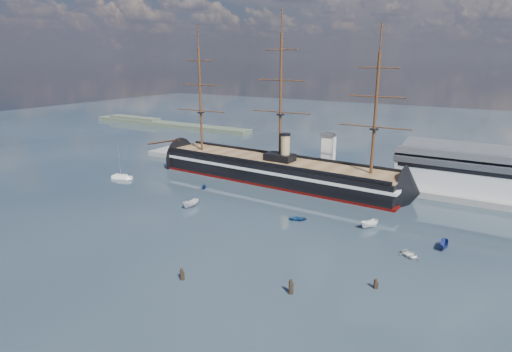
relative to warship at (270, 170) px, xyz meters
The scene contains 16 objects.
ground 24.41m from the warship, 56.19° to the right, with size 600.00×600.00×0.00m, color #1C2731.
quay 28.63m from the warship, 34.37° to the left, with size 180.00×18.00×2.00m, color slate.
warehouse 74.25m from the warship, 15.65° to the left, with size 63.00×21.00×11.60m.
quay_tower 21.69m from the warship, 38.41° to the left, with size 5.00×5.00×15.00m.
shoreline 146.51m from the warship, 149.20° to the left, with size 120.00×10.00×4.00m.
warship is the anchor object (origin of this frame).
sailboat 53.74m from the warship, 151.40° to the right, with size 7.65×4.47×11.75m.
motorboat_a 37.25m from the warship, 99.41° to the right, with size 6.88×2.52×2.75m, color silver.
motorboat_b 39.12m from the warship, 49.45° to the right, with size 2.89×1.16×1.35m, color navy.
motorboat_c 50.17m from the warship, 29.95° to the right, with size 6.55×2.40×2.62m, color white.
motorboat_d 24.83m from the warship, 125.15° to the right, with size 5.39×2.33×1.98m, color navy.
motorboat_e 67.16m from the warship, 33.25° to the right, with size 3.19×1.27×1.49m, color silver.
motorboat_f 68.04m from the warship, 24.81° to the right, with size 5.83×2.14×2.33m, color navy.
piling_near_mid 73.18m from the warship, 74.49° to the right, with size 0.64×0.64×3.10m, color black.
piling_near_right 75.67m from the warship, 57.84° to the right, with size 0.64×0.64×3.57m, color black.
piling_far_right 75.76m from the warship, 45.39° to the right, with size 0.64×0.64×2.63m, color black.
Camera 1 is at (57.90, -67.72, 42.46)m, focal length 30.00 mm.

